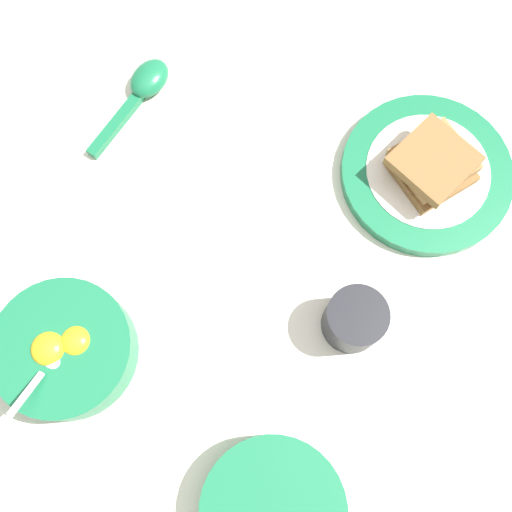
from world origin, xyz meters
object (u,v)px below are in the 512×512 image
toast_plate (426,173)px  congee_bowl (273,510)px  soup_spoon (143,87)px  drinking_cup (354,320)px  toast_sandwich (433,164)px  egg_bowl (65,349)px

toast_plate → congee_bowl: size_ratio=1.41×
soup_spoon → congee_bowl: size_ratio=1.05×
drinking_cup → toast_sandwich: bearing=-78.3°
egg_bowl → drinking_cup: egg_bowl is taller
drinking_cup → egg_bowl: bearing=46.0°
toast_plate → congee_bowl: congee_bowl is taller
egg_bowl → toast_sandwich: size_ratio=1.43×
toast_plate → toast_sandwich: 0.03m
congee_bowl → drinking_cup: bearing=-74.8°
egg_bowl → congee_bowl: size_ratio=1.03×
egg_bowl → drinking_cup: (-0.23, -0.24, 0.01)m
egg_bowl → toast_plate: egg_bowl is taller
congee_bowl → drinking_cup: size_ratio=2.21×
toast_sandwich → soup_spoon: (0.36, 0.14, -0.03)m
toast_sandwich → drinking_cup: drinking_cup is taller
toast_sandwich → drinking_cup: (-0.04, 0.21, -0.01)m
toast_plate → drinking_cup: bearing=101.8°
toast_sandwich → congee_bowl: (-0.10, 0.43, -0.01)m
soup_spoon → congee_bowl: 0.54m
egg_bowl → soup_spoon: 0.35m
toast_plate → congee_bowl: 0.44m
egg_bowl → soup_spoon: size_ratio=0.98×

